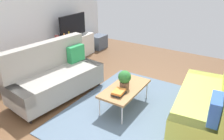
{
  "coord_description": "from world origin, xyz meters",
  "views": [
    {
      "loc": [
        -3.0,
        -1.78,
        2.41
      ],
      "look_at": [
        0.24,
        0.27,
        0.65
      ],
      "focal_mm": 35.29,
      "sensor_mm": 36.0,
      "label": 1
    }
  ],
  "objects_px": {
    "couch_beige": "(55,76)",
    "tv": "(73,26)",
    "vase_0": "(57,39)",
    "potted_plant": "(125,79)",
    "table_book_0": "(119,93)",
    "coffee_table": "(125,89)",
    "couch_green": "(210,102)",
    "bottle_1": "(67,37)",
    "tv_console": "(74,47)",
    "bottle_2": "(69,35)",
    "storage_trunk": "(99,42)",
    "bottle_0": "(64,37)"
  },
  "relations": [
    {
      "from": "coffee_table",
      "to": "vase_0",
      "type": "height_order",
      "value": "vase_0"
    },
    {
      "from": "couch_beige",
      "to": "vase_0",
      "type": "distance_m",
      "value": 1.74
    },
    {
      "from": "couch_beige",
      "to": "potted_plant",
      "type": "bearing_deg",
      "value": 111.14
    },
    {
      "from": "potted_plant",
      "to": "table_book_0",
      "type": "bearing_deg",
      "value": -172.11
    },
    {
      "from": "vase_0",
      "to": "bottle_1",
      "type": "distance_m",
      "value": 0.29
    },
    {
      "from": "tv",
      "to": "bottle_0",
      "type": "bearing_deg",
      "value": -177.16
    },
    {
      "from": "tv_console",
      "to": "tv",
      "type": "relative_size",
      "value": 1.4
    },
    {
      "from": "tv_console",
      "to": "table_book_0",
      "type": "bearing_deg",
      "value": -124.05
    },
    {
      "from": "tv",
      "to": "tv_console",
      "type": "bearing_deg",
      "value": 90.0
    },
    {
      "from": "tv",
      "to": "bottle_1",
      "type": "height_order",
      "value": "tv"
    },
    {
      "from": "tv",
      "to": "bottle_1",
      "type": "xyz_separation_m",
      "value": [
        -0.31,
        -0.02,
        -0.23
      ]
    },
    {
      "from": "couch_green",
      "to": "tv",
      "type": "relative_size",
      "value": 1.98
    },
    {
      "from": "vase_0",
      "to": "storage_trunk",
      "type": "bearing_deg",
      "value": -5.1
    },
    {
      "from": "couch_green",
      "to": "potted_plant",
      "type": "relative_size",
      "value": 5.79
    },
    {
      "from": "potted_plant",
      "to": "bottle_0",
      "type": "relative_size",
      "value": 1.67
    },
    {
      "from": "couch_green",
      "to": "coffee_table",
      "type": "xyz_separation_m",
      "value": [
        -0.29,
        1.42,
        -0.05
      ]
    },
    {
      "from": "bottle_1",
      "to": "bottle_2",
      "type": "relative_size",
      "value": 0.75
    },
    {
      "from": "bottle_0",
      "to": "bottle_2",
      "type": "bearing_deg",
      "value": 0.0
    },
    {
      "from": "tv_console",
      "to": "couch_beige",
      "type": "bearing_deg",
      "value": -148.63
    },
    {
      "from": "tv",
      "to": "bottle_0",
      "type": "height_order",
      "value": "tv"
    },
    {
      "from": "couch_green",
      "to": "storage_trunk",
      "type": "distance_m",
      "value": 4.48
    },
    {
      "from": "couch_green",
      "to": "bottle_1",
      "type": "height_order",
      "value": "couch_green"
    },
    {
      "from": "coffee_table",
      "to": "table_book_0",
      "type": "xyz_separation_m",
      "value": [
        -0.28,
        -0.03,
        0.05
      ]
    },
    {
      "from": "vase_0",
      "to": "coffee_table",
      "type": "bearing_deg",
      "value": -108.69
    },
    {
      "from": "storage_trunk",
      "to": "table_book_0",
      "type": "xyz_separation_m",
      "value": [
        -2.83,
        -2.47,
        0.22
      ]
    },
    {
      "from": "couch_beige",
      "to": "bottle_0",
      "type": "distance_m",
      "value": 1.81
    },
    {
      "from": "tv_console",
      "to": "tv",
      "type": "height_order",
      "value": "tv"
    },
    {
      "from": "vase_0",
      "to": "couch_beige",
      "type": "bearing_deg",
      "value": -137.02
    },
    {
      "from": "bottle_0",
      "to": "couch_green",
      "type": "bearing_deg",
      "value": -100.94
    },
    {
      "from": "coffee_table",
      "to": "potted_plant",
      "type": "height_order",
      "value": "potted_plant"
    },
    {
      "from": "table_book_0",
      "to": "bottle_2",
      "type": "relative_size",
      "value": 1.12
    },
    {
      "from": "storage_trunk",
      "to": "bottle_1",
      "type": "height_order",
      "value": "bottle_1"
    },
    {
      "from": "storage_trunk",
      "to": "tv_console",
      "type": "bearing_deg",
      "value": 174.81
    },
    {
      "from": "tv",
      "to": "couch_green",
      "type": "bearing_deg",
      "value": -106.43
    },
    {
      "from": "couch_beige",
      "to": "storage_trunk",
      "type": "relative_size",
      "value": 3.82
    },
    {
      "from": "potted_plant",
      "to": "vase_0",
      "type": "xyz_separation_m",
      "value": [
        0.89,
        2.58,
        0.12
      ]
    },
    {
      "from": "table_book_0",
      "to": "tv_console",
      "type": "bearing_deg",
      "value": 55.95
    },
    {
      "from": "table_book_0",
      "to": "bottle_0",
      "type": "relative_size",
      "value": 1.17
    },
    {
      "from": "table_book_0",
      "to": "bottle_1",
      "type": "height_order",
      "value": "bottle_1"
    },
    {
      "from": "couch_beige",
      "to": "table_book_0",
      "type": "relative_size",
      "value": 8.27
    },
    {
      "from": "coffee_table",
      "to": "table_book_0",
      "type": "distance_m",
      "value": 0.29
    },
    {
      "from": "coffee_table",
      "to": "tv",
      "type": "bearing_deg",
      "value": 59.96
    },
    {
      "from": "bottle_1",
      "to": "potted_plant",
      "type": "bearing_deg",
      "value": -115.04
    },
    {
      "from": "coffee_table",
      "to": "bottle_0",
      "type": "distance_m",
      "value": 2.73
    },
    {
      "from": "storage_trunk",
      "to": "vase_0",
      "type": "height_order",
      "value": "vase_0"
    },
    {
      "from": "couch_beige",
      "to": "table_book_0",
      "type": "bearing_deg",
      "value": 100.66
    },
    {
      "from": "potted_plant",
      "to": "bottle_0",
      "type": "xyz_separation_m",
      "value": [
        1.07,
        2.49,
        0.14
      ]
    },
    {
      "from": "couch_beige",
      "to": "tv",
      "type": "bearing_deg",
      "value": -142.33
    },
    {
      "from": "tv_console",
      "to": "table_book_0",
      "type": "distance_m",
      "value": 3.1
    },
    {
      "from": "bottle_2",
      "to": "bottle_0",
      "type": "bearing_deg",
      "value": 180.0
    }
  ]
}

